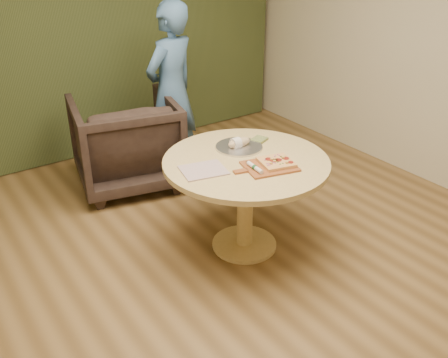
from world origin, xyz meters
TOP-DOWN VIEW (x-y plane):
  - room_shell at (0.00, 0.00)m, footprint 5.04×6.04m
  - curtain at (0.00, 2.90)m, footprint 4.80×0.14m
  - pedestal_table at (0.34, 0.49)m, footprint 1.21×1.21m
  - pizza_paddle at (0.39, 0.29)m, footprint 0.47×0.36m
  - flatbread_pizza at (0.45, 0.29)m, footprint 0.27×0.27m
  - cutlery_roll at (0.27, 0.30)m, footprint 0.05×0.20m
  - newspaper at (-0.01, 0.51)m, footprint 0.35×0.31m
  - serving_tray at (0.42, 0.68)m, footprint 0.36×0.36m
  - bread_roll at (0.41, 0.68)m, footprint 0.19×0.09m
  - green_packet at (0.63, 0.70)m, footprint 0.15×0.14m
  - armchair at (0.06, 1.97)m, footprint 1.09×1.04m
  - person_standing at (0.57, 1.98)m, footprint 0.71×0.58m

SIDE VIEW (x-z plane):
  - armchair at x=0.06m, z-range 0.00..0.95m
  - pedestal_table at x=0.34m, z-range 0.23..0.98m
  - newspaper at x=-0.01m, z-range 0.75..0.76m
  - serving_tray at x=0.42m, z-range 0.75..0.77m
  - pizza_paddle at x=0.39m, z-range 0.75..0.77m
  - green_packet at x=0.63m, z-range 0.75..0.77m
  - flatbread_pizza at x=0.45m, z-range 0.76..0.80m
  - cutlery_roll at x=0.27m, z-range 0.76..0.80m
  - bread_roll at x=0.41m, z-range 0.75..0.84m
  - person_standing at x=0.57m, z-range 0.00..1.67m
  - room_shell at x=0.00m, z-range -0.02..2.82m
  - curtain at x=0.00m, z-range 0.01..2.79m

